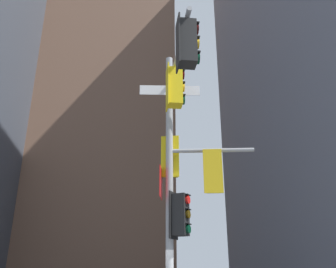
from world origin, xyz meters
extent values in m
cube|color=brown|center=(-3.29, 23.29, 23.16)|extent=(12.95, 12.95, 46.33)
cylinder|color=#9EA0A3|center=(0.00, 0.00, 3.92)|extent=(0.19, 0.19, 7.85)
cylinder|color=#9EA0A3|center=(-0.06, -1.66, 6.86)|extent=(0.23, 3.33, 0.10)
cylinder|color=#9EA0A3|center=(1.08, -0.23, 4.99)|extent=(2.19, 0.56, 0.10)
cube|color=yellow|center=(-0.23, -1.16, 6.26)|extent=(0.05, 0.48, 1.14)
cube|color=yellow|center=(-0.04, -1.16, 6.26)|extent=(0.35, 0.35, 1.00)
cylinder|color=#360605|center=(0.16, -1.17, 6.61)|extent=(0.07, 0.20, 0.20)
cube|color=black|center=(0.16, -1.17, 6.73)|extent=(0.08, 0.22, 0.02)
cylinder|color=yellow|center=(0.16, -1.17, 6.26)|extent=(0.07, 0.20, 0.20)
cube|color=black|center=(0.16, -1.17, 6.38)|extent=(0.08, 0.22, 0.02)
cylinder|color=#06311C|center=(0.16, -1.17, 5.91)|extent=(0.07, 0.20, 0.20)
cube|color=black|center=(0.16, -1.17, 6.03)|extent=(0.08, 0.22, 0.02)
cube|color=black|center=(-0.30, -2.98, 6.26)|extent=(0.05, 0.48, 1.14)
cube|color=black|center=(-0.11, -2.99, 6.26)|extent=(0.35, 0.35, 1.00)
cylinder|color=#360605|center=(0.09, -3.00, 6.61)|extent=(0.07, 0.20, 0.20)
cube|color=black|center=(0.09, -3.00, 6.73)|extent=(0.08, 0.22, 0.02)
cylinder|color=yellow|center=(0.09, -3.00, 6.26)|extent=(0.07, 0.20, 0.20)
cube|color=black|center=(0.09, -3.00, 6.38)|extent=(0.08, 0.22, 0.02)
cylinder|color=#06311C|center=(0.09, -3.00, 5.91)|extent=(0.07, 0.20, 0.20)
cube|color=black|center=(0.09, -3.00, 6.03)|extent=(0.08, 0.22, 0.02)
cube|color=gold|center=(1.04, -0.41, 4.39)|extent=(0.48, 0.13, 1.14)
cube|color=gold|center=(1.08, -0.23, 4.39)|extent=(0.40, 0.40, 1.00)
cylinder|color=red|center=(1.12, -0.03, 4.74)|extent=(0.21, 0.10, 0.20)
cube|color=black|center=(1.12, -0.03, 4.86)|extent=(0.23, 0.12, 0.02)
cylinder|color=#3C2C06|center=(1.12, -0.03, 4.39)|extent=(0.21, 0.10, 0.20)
cube|color=black|center=(1.12, -0.03, 4.51)|extent=(0.23, 0.12, 0.02)
cylinder|color=#06311C|center=(1.12, -0.03, 4.04)|extent=(0.21, 0.10, 0.20)
cube|color=black|center=(1.12, -0.03, 4.16)|extent=(0.23, 0.12, 0.02)
cube|color=yellow|center=(0.03, 0.10, 4.89)|extent=(0.47, 0.17, 1.14)
cube|color=yellow|center=(0.09, 0.28, 4.89)|extent=(0.42, 0.42, 1.00)
cylinder|color=red|center=(0.15, 0.47, 5.24)|extent=(0.21, 0.12, 0.20)
cube|color=black|center=(0.15, 0.48, 5.36)|extent=(0.23, 0.13, 0.02)
cylinder|color=#3C2C06|center=(0.15, 0.47, 4.89)|extent=(0.21, 0.12, 0.20)
cube|color=black|center=(0.15, 0.48, 5.01)|extent=(0.23, 0.13, 0.02)
cylinder|color=#06311C|center=(0.15, 0.47, 4.54)|extent=(0.21, 0.12, 0.20)
cube|color=black|center=(0.15, 0.48, 4.66)|extent=(0.23, 0.13, 0.02)
cube|color=black|center=(0.09, -0.06, 3.31)|extent=(0.29, 0.42, 1.14)
cube|color=black|center=(0.24, -0.16, 3.31)|extent=(0.47, 0.47, 1.00)
cylinder|color=red|center=(0.41, -0.28, 3.66)|extent=(0.16, 0.20, 0.20)
cube|color=black|center=(0.42, -0.28, 3.78)|extent=(0.18, 0.22, 0.02)
cylinder|color=#3C2C06|center=(0.41, -0.28, 3.31)|extent=(0.16, 0.20, 0.20)
cube|color=black|center=(0.42, -0.28, 3.43)|extent=(0.18, 0.22, 0.02)
cylinder|color=#06311C|center=(0.41, -0.28, 2.96)|extent=(0.16, 0.20, 0.20)
cube|color=black|center=(0.42, -0.28, 3.08)|extent=(0.18, 0.22, 0.02)
cube|color=white|center=(-0.04, -0.35, 6.62)|extent=(1.62, 0.22, 0.28)
cube|color=#19479E|center=(-0.04, -0.35, 6.62)|extent=(1.58, 0.21, 0.24)
cube|color=red|center=(-0.21, 0.05, 4.15)|extent=(0.16, 0.63, 0.80)
cube|color=white|center=(-0.21, 0.05, 4.15)|extent=(0.15, 0.59, 0.76)
camera|label=1|loc=(-1.43, -8.93, 1.94)|focal=38.68mm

